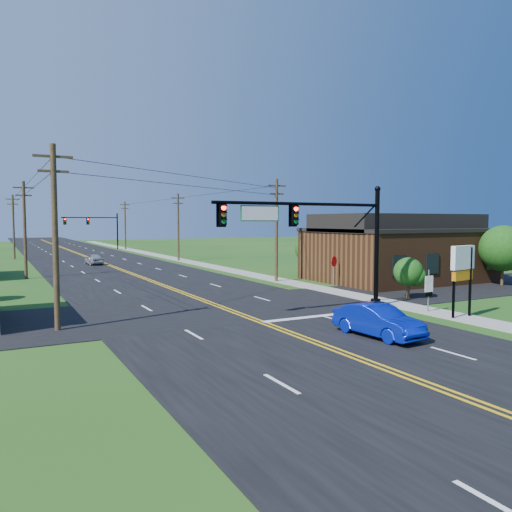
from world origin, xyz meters
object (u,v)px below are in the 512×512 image
route_sign (429,288)px  blue_car (378,321)px  signal_mast_far (93,225)px  stop_sign (334,264)px  signal_mast_main (317,231)px

route_sign → blue_car: bearing=-153.6°
signal_mast_far → route_sign: size_ratio=4.37×
blue_car → stop_sign: 17.78m
signal_mast_main → signal_mast_far: size_ratio=1.03×
signal_mast_far → signal_mast_main: bearing=-90.1°
signal_mast_main → blue_car: size_ratio=2.49×
signal_mast_main → stop_sign: 12.34m
blue_car → stop_sign: bearing=54.7°
blue_car → route_sign: route_sign is taller
signal_mast_main → route_sign: (5.81, -2.98, -3.29)m
signal_mast_main → signal_mast_far: 72.00m
blue_car → stop_sign: (8.96, 15.32, 1.07)m
route_sign → stop_sign: stop_sign is taller
signal_mast_far → stop_sign: size_ratio=4.35×
signal_mast_far → blue_car: bearing=-90.8°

